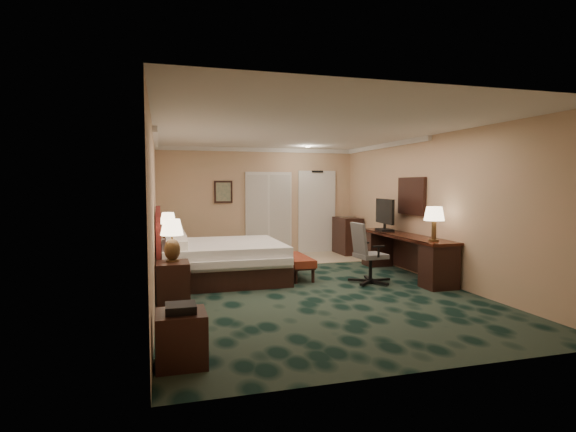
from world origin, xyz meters
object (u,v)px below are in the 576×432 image
object	(u,v)px
tv	(385,215)
lamp_far	(168,228)
bed	(222,261)
nightstand_near	(173,282)
side_table	(181,338)
lamp_near	(172,240)
desk	(404,255)
desk_chair	(371,253)
nightstand_far	(169,256)
minibar	(347,236)
bed_bench	(296,267)

from	to	relation	value
tv	lamp_far	bearing A→B (deg)	171.52
bed	nightstand_near	distance (m)	1.68
side_table	lamp_near	bearing A→B (deg)	90.27
side_table	tv	bearing A→B (deg)	42.77
lamp_far	desk	distance (m)	4.83
side_table	desk_chair	xyz separation A→B (m)	(3.45, 2.84, 0.29)
nightstand_near	nightstand_far	world-z (taller)	nightstand_near
nightstand_far	lamp_near	xyz separation A→B (m)	(0.01, -2.63, 0.64)
side_table	desk_chair	distance (m)	4.48
desk	minibar	size ratio (longest dim) A/B	2.96
desk_chair	minibar	distance (m)	3.44
nightstand_far	lamp_far	world-z (taller)	lamp_far
minibar	lamp_near	bearing A→B (deg)	-141.13
lamp_far	tv	size ratio (longest dim) A/B	0.72
bed_bench	minibar	size ratio (longest dim) A/B	1.30
side_table	minibar	size ratio (longest dim) A/B	0.56
bed	minibar	distance (m)	4.16
bed	minibar	bearing A→B (deg)	32.57
bed	lamp_far	world-z (taller)	lamp_far
nightstand_far	desk	xyz separation A→B (m)	(4.43, -1.89, 0.11)
tv	lamp_near	bearing A→B (deg)	-155.45
side_table	desk_chair	bearing A→B (deg)	39.45
bed_bench	desk	distance (m)	2.14
nightstand_far	lamp_near	bearing A→B (deg)	-89.70
nightstand_near	lamp_far	xyz separation A→B (m)	(-0.02, 2.66, 0.58)
nightstand_far	lamp_far	distance (m)	0.60
tv	desk_chair	xyz separation A→B (m)	(-0.91, -1.19, -0.59)
nightstand_near	tv	world-z (taller)	tv
bed	lamp_near	bearing A→B (deg)	-124.95
lamp_near	minibar	world-z (taller)	lamp_near
side_table	bed	bearing A→B (deg)	76.65
desk	bed_bench	bearing A→B (deg)	169.45
lamp_far	side_table	bearing A→B (deg)	-89.69
lamp_near	side_table	xyz separation A→B (m)	(0.01, -2.56, -0.67)
desk	tv	bearing A→B (deg)	93.50
bed	desk_chair	bearing A→B (deg)	-22.65
side_table	tv	size ratio (longest dim) A/B	0.61
bed_bench	tv	size ratio (longest dim) A/B	1.40
nightstand_far	desk_chair	bearing A→B (deg)	-33.95
lamp_near	desk_chair	xyz separation A→B (m)	(3.47, 0.29, -0.38)
nightstand_near	minibar	distance (m)	5.74
bed	desk	bearing A→B (deg)	-9.74
tv	desk_chair	world-z (taller)	tv
bed	nightstand_near	bearing A→B (deg)	-123.79
bed	nightstand_near	xyz separation A→B (m)	(-0.94, -1.40, -0.05)
nightstand_near	tv	distance (m)	4.71
side_table	lamp_far	bearing A→B (deg)	90.31
side_table	minibar	world-z (taller)	minibar
minibar	desk	bearing A→B (deg)	-90.45
nightstand_far	side_table	xyz separation A→B (m)	(0.03, -5.18, -0.02)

